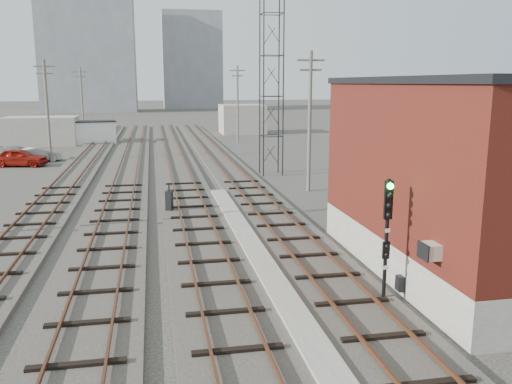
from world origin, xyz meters
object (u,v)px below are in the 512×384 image
object	(u,v)px
switch_stand	(169,201)
car_grey	(18,153)
site_trailer	(88,132)
signal_mast	(387,231)
car_red	(20,157)
car_silver	(38,155)

from	to	relation	value
switch_stand	car_grey	xyz separation A→B (m)	(-13.05, 24.04, -0.09)
switch_stand	site_trailer	world-z (taller)	site_trailer
switch_stand	site_trailer	distance (m)	37.43
signal_mast	site_trailer	xyz separation A→B (m)	(-14.60, 50.18, -1.05)
car_grey	switch_stand	bearing A→B (deg)	-136.55
car_red	car_grey	size ratio (longest dim) A/B	1.06
car_red	signal_mast	bearing A→B (deg)	-140.74
signal_mast	site_trailer	world-z (taller)	signal_mast
switch_stand	car_grey	bearing A→B (deg)	143.06
site_trailer	car_red	xyz separation A→B (m)	(-3.79, -16.88, -0.58)
car_grey	car_red	bearing A→B (deg)	-151.31
signal_mast	car_red	world-z (taller)	signal_mast
car_red	car_grey	distance (m)	4.54
car_silver	switch_stand	bearing A→B (deg)	-176.78
car_red	car_grey	world-z (taller)	car_red
switch_stand	car_grey	size ratio (longest dim) A/B	0.35
site_trailer	car_silver	bearing A→B (deg)	-111.63
car_silver	car_grey	world-z (taller)	car_silver
switch_stand	car_silver	xyz separation A→B (m)	(-10.98, 22.14, -0.05)
car_red	car_silver	distance (m)	2.70
signal_mast	car_silver	xyz separation A→B (m)	(-17.39, 35.80, -1.75)
car_grey	site_trailer	bearing A→B (deg)	-6.35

